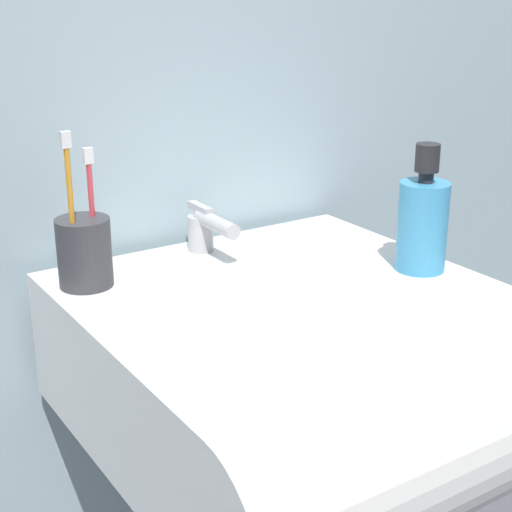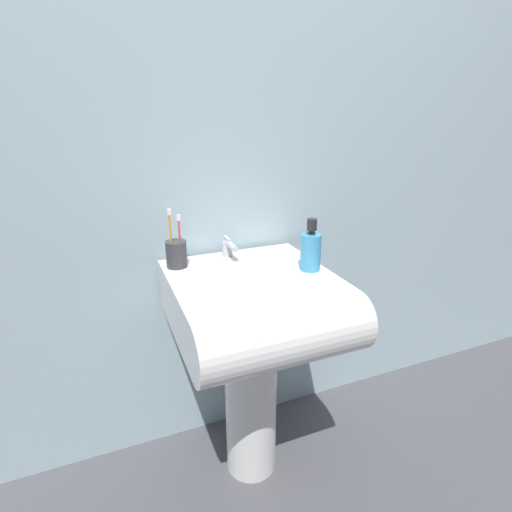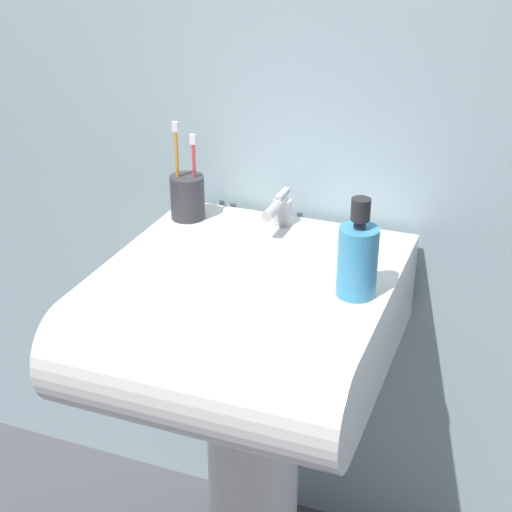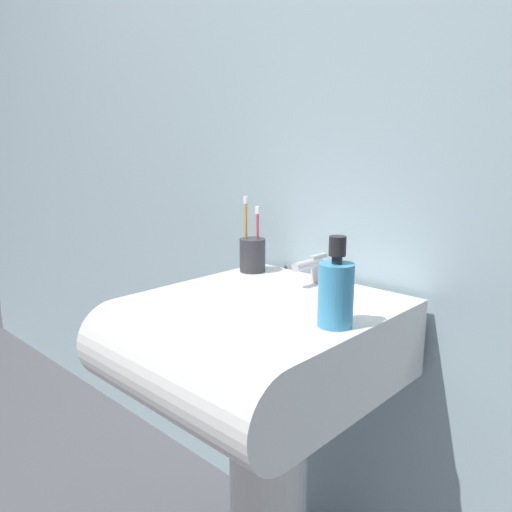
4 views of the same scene
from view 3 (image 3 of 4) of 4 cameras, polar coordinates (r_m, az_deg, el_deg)
wall_back at (r=1.55m, az=3.77°, el=17.32°), size 5.00×0.05×2.40m
sink_pedestal at (r=1.69m, az=-0.20°, el=-15.64°), size 0.19×0.19×0.62m
sink_basin at (r=1.40m, az=-1.20°, el=-5.13°), size 0.51×0.57×0.18m
faucet at (r=1.55m, az=1.74°, el=3.39°), size 0.04×0.12×0.07m
toothbrush_cup at (r=1.60m, az=-5.02°, el=4.38°), size 0.07×0.07×0.20m
soap_bottle at (r=1.30m, az=7.40°, el=-0.17°), size 0.07×0.07×0.17m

